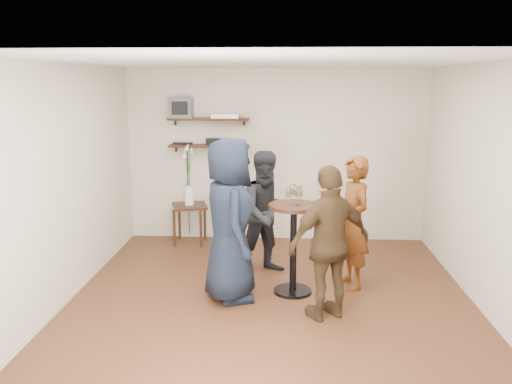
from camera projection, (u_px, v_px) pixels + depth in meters
The scene contains 18 objects.
room at pixel (271, 187), 5.75m from camera, with size 4.58×5.08×2.68m.
shelf_upper at pixel (209, 119), 8.01m from camera, with size 1.20×0.25×0.04m, color black.
shelf_lower at pixel (209, 146), 8.09m from camera, with size 1.20×0.25×0.04m, color black.
crt_monitor at pixel (182, 108), 8.00m from camera, with size 0.32×0.30×0.30m, color #59595B.
dvd_deck at pixel (225, 116), 7.99m from camera, with size 0.40×0.24×0.06m, color silver.
radio at pixel (213, 142), 8.08m from camera, with size 0.22×0.10×0.10m, color black.
power_strip at pixel (183, 143), 8.16m from camera, with size 0.30×0.05×0.03m, color black.
side_table at pixel (190, 211), 8.11m from camera, with size 0.61×0.61×0.59m.
vase_lilies at pixel (189, 185), 8.03m from camera, with size 0.19×0.19×0.94m.
drinks_table at pixel (293, 237), 6.16m from camera, with size 0.57×0.57×1.05m.
wine_glass_fl at pixel (289, 193), 6.03m from camera, with size 0.07×0.07×0.20m.
wine_glass_fr at pixel (299, 192), 6.01m from camera, with size 0.07×0.07×0.22m.
wine_glass_bl at pixel (293, 190), 6.11m from camera, with size 0.07×0.07×0.22m.
wine_glass_br at pixel (297, 192), 6.07m from camera, with size 0.07×0.07×0.21m.
person_plaid at pixel (353, 222), 6.33m from camera, with size 0.57×0.38×1.57m, color #B41F14.
person_dark at pixel (268, 213), 6.80m from camera, with size 0.76×0.59×1.56m, color black.
person_navy at pixel (230, 220), 5.95m from camera, with size 0.89×0.58×1.82m, color black.
person_brown at pixel (330, 243), 5.48m from camera, with size 0.94×0.39×1.60m, color #412E1C.
Camera 1 is at (0.15, -5.64, 2.42)m, focal length 38.00 mm.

